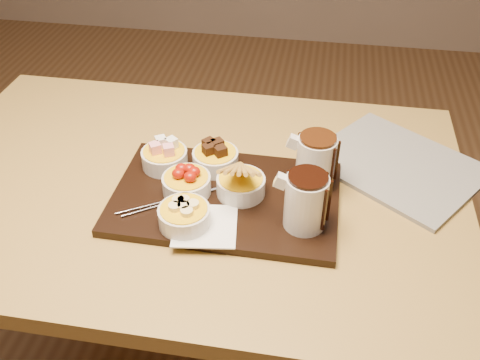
% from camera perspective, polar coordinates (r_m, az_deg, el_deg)
% --- Properties ---
extents(dining_table, '(1.20, 0.80, 0.75)m').
position_cam_1_polar(dining_table, '(1.23, -5.31, -3.66)').
color(dining_table, '#A2803C').
rests_on(dining_table, ground).
extents(serving_board, '(0.46, 0.30, 0.02)m').
position_cam_1_polar(serving_board, '(1.10, -1.54, -1.91)').
color(serving_board, black).
rests_on(serving_board, dining_table).
extents(napkin, '(0.13, 0.13, 0.00)m').
position_cam_1_polar(napkin, '(1.03, -3.73, -4.89)').
color(napkin, white).
rests_on(napkin, serving_board).
extents(bowl_marshmallows, '(0.10, 0.10, 0.04)m').
position_cam_1_polar(bowl_marshmallows, '(1.18, -8.04, 2.29)').
color(bowl_marshmallows, beige).
rests_on(bowl_marshmallows, serving_board).
extents(bowl_cake, '(0.10, 0.10, 0.04)m').
position_cam_1_polar(bowl_cake, '(1.16, -2.63, 2.19)').
color(bowl_cake, beige).
rests_on(bowl_cake, serving_board).
extents(bowl_strawberries, '(0.10, 0.10, 0.04)m').
position_cam_1_polar(bowl_strawberries, '(1.10, -5.71, -0.49)').
color(bowl_strawberries, beige).
rests_on(bowl_strawberries, serving_board).
extents(bowl_biscotti, '(0.10, 0.10, 0.04)m').
position_cam_1_polar(bowl_biscotti, '(1.09, 0.09, -0.63)').
color(bowl_biscotti, beige).
rests_on(bowl_biscotti, serving_board).
extents(bowl_bananas, '(0.10, 0.10, 0.04)m').
position_cam_1_polar(bowl_bananas, '(1.02, -5.96, -3.90)').
color(bowl_bananas, beige).
rests_on(bowl_bananas, serving_board).
extents(pitcher_dark_chocolate, '(0.08, 0.08, 0.11)m').
position_cam_1_polar(pitcher_dark_chocolate, '(1.00, 7.03, -2.34)').
color(pitcher_dark_chocolate, silver).
rests_on(pitcher_dark_chocolate, serving_board).
extents(pitcher_milk_chocolate, '(0.08, 0.08, 0.11)m').
position_cam_1_polar(pitcher_milk_chocolate, '(1.10, 8.07, 1.94)').
color(pitcher_milk_chocolate, silver).
rests_on(pitcher_milk_chocolate, serving_board).
extents(fondue_skewers, '(0.16, 0.24, 0.01)m').
position_cam_1_polar(fondue_skewers, '(1.09, -6.50, -1.87)').
color(fondue_skewers, silver).
rests_on(fondue_skewers, serving_board).
extents(newspaper, '(0.44, 0.42, 0.01)m').
position_cam_1_polar(newspaper, '(1.25, 16.43, 1.56)').
color(newspaper, beige).
rests_on(newspaper, dining_table).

